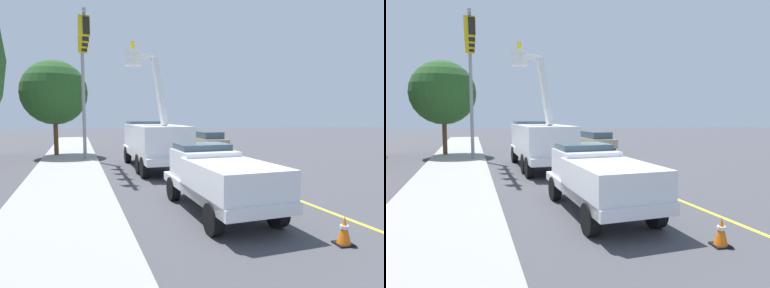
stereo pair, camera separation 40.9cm
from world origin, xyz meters
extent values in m
plane|color=#47474C|center=(0.00, 0.00, 0.00)|extent=(120.00, 120.00, 0.00)
cube|color=#9E9E99|center=(-1.31, 7.94, 0.06)|extent=(59.78, 13.35, 0.12)
cube|color=yellow|center=(0.00, 0.00, 0.00)|extent=(49.35, 8.33, 0.01)
cube|color=white|center=(0.57, 3.47, 0.90)|extent=(8.50, 3.81, 0.36)
cube|color=white|center=(3.16, 3.90, 1.67)|extent=(2.97, 2.75, 1.60)
cube|color=#384C56|center=(3.35, 3.93, 2.37)|extent=(2.12, 2.37, 0.64)
cube|color=white|center=(-0.40, 3.31, 1.62)|extent=(5.59, 3.32, 1.80)
cube|color=white|center=(-1.41, 3.29, 4.29)|extent=(1.27, 0.82, 3.51)
cube|color=white|center=(0.13, 4.06, 6.26)|extent=(2.35, 1.37, 0.79)
cube|color=white|center=(1.21, 4.61, 6.37)|extent=(0.90, 0.90, 0.90)
cube|color=yellow|center=(1.21, 4.61, 6.97)|extent=(0.36, 0.24, 0.60)
cylinder|color=black|center=(3.22, 5.05, 0.52)|extent=(1.08, 0.51, 1.04)
cylinder|color=black|center=(3.58, 2.83, 0.52)|extent=(1.08, 0.51, 1.04)
cylinder|color=black|center=(-1.07, 4.34, 0.52)|extent=(1.08, 0.51, 1.04)
cylinder|color=black|center=(-0.70, 2.12, 0.52)|extent=(1.08, 0.51, 1.04)
cylinder|color=black|center=(-2.37, 4.13, 0.52)|extent=(1.08, 0.51, 1.04)
cylinder|color=black|center=(-2.00, 1.91, 0.52)|extent=(1.08, 0.51, 1.04)
cube|color=white|center=(-8.41, 1.98, 0.75)|extent=(5.87, 2.99, 0.30)
cube|color=white|center=(-7.20, 2.19, 1.30)|extent=(2.30, 2.24, 1.10)
cube|color=#384C56|center=(-7.00, 2.22, 1.78)|extent=(1.61, 1.96, 0.56)
cube|color=white|center=(-9.41, 1.82, 1.15)|extent=(3.66, 2.62, 1.10)
cylinder|color=black|center=(-6.74, 3.22, 0.42)|extent=(0.88, 0.43, 0.84)
cylinder|color=black|center=(-6.43, 1.35, 0.42)|extent=(0.88, 0.43, 0.84)
cylinder|color=black|center=(-10.39, 2.61, 0.42)|extent=(0.88, 0.43, 0.84)
cylinder|color=black|center=(-10.08, 0.75, 0.42)|extent=(0.88, 0.43, 0.84)
cube|color=tan|center=(8.97, -1.59, 0.79)|extent=(5.05, 2.66, 0.70)
cube|color=#384C56|center=(9.11, -1.56, 1.39)|extent=(3.68, 2.21, 0.60)
cylinder|color=black|center=(7.50, -2.70, 0.34)|extent=(0.71, 0.35, 0.68)
cylinder|color=black|center=(7.22, -1.01, 0.34)|extent=(0.71, 0.35, 0.68)
cylinder|color=black|center=(10.72, -2.16, 0.34)|extent=(0.71, 0.35, 0.68)
cylinder|color=black|center=(10.44, -0.48, 0.34)|extent=(0.71, 0.35, 0.68)
cube|color=black|center=(-11.53, -0.28, 0.02)|extent=(0.40, 0.40, 0.04)
cone|color=orange|center=(-11.53, -0.28, 0.37)|extent=(0.32, 0.32, 0.66)
cylinder|color=white|center=(-11.53, -0.28, 0.44)|extent=(0.20, 0.20, 0.08)
cube|color=black|center=(-2.92, 0.95, 0.02)|extent=(0.40, 0.40, 0.04)
cone|color=orange|center=(-2.92, 0.95, 0.41)|extent=(0.32, 0.32, 0.74)
cylinder|color=white|center=(-2.92, 0.95, 0.48)|extent=(0.20, 0.20, 0.08)
cube|color=black|center=(5.35, 2.34, 0.02)|extent=(0.40, 0.40, 0.04)
cone|color=orange|center=(5.35, 2.34, 0.45)|extent=(0.32, 0.32, 0.82)
cylinder|color=white|center=(5.35, 2.34, 0.53)|extent=(0.20, 0.20, 0.08)
cylinder|color=gray|center=(4.77, 7.93, 4.42)|extent=(0.22, 0.22, 8.83)
cube|color=gray|center=(1.40, 7.37, 7.99)|extent=(6.76, 1.27, 0.16)
cube|color=gold|center=(3.27, 7.68, 7.44)|extent=(0.21, 0.57, 1.00)
cube|color=black|center=(3.29, 7.58, 7.44)|extent=(0.25, 0.35, 0.84)
cube|color=gold|center=(1.77, 7.43, 7.44)|extent=(0.21, 0.57, 1.00)
cube|color=black|center=(1.79, 7.33, 7.44)|extent=(0.25, 0.35, 0.84)
cube|color=gold|center=(0.28, 7.19, 7.44)|extent=(0.21, 0.57, 1.00)
cube|color=black|center=(0.29, 7.09, 7.44)|extent=(0.25, 0.35, 0.84)
cube|color=gold|center=(-1.22, 6.94, 7.44)|extent=(0.21, 0.57, 1.00)
cube|color=black|center=(-1.21, 6.84, 7.44)|extent=(0.25, 0.35, 0.84)
cylinder|color=brown|center=(7.39, 10.37, 1.55)|extent=(0.32, 0.32, 3.09)
sphere|color=#285623|center=(7.39, 10.37, 4.75)|extent=(4.74, 4.74, 4.74)
camera|label=1|loc=(-18.30, 4.55, 3.05)|focal=30.59mm
camera|label=2|loc=(-18.37, 4.15, 3.05)|focal=30.59mm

